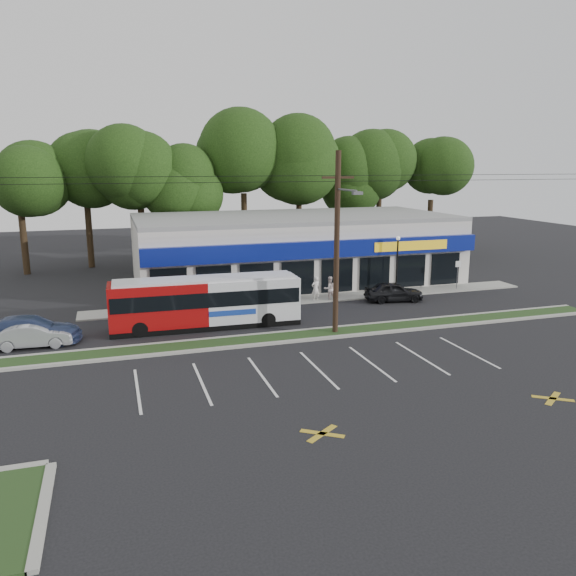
% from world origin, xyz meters
% --- Properties ---
extents(ground, '(120.00, 120.00, 0.00)m').
position_xyz_m(ground, '(0.00, 0.00, 0.00)').
color(ground, black).
rests_on(ground, ground).
extents(grass_strip, '(40.00, 1.60, 0.12)m').
position_xyz_m(grass_strip, '(0.00, 1.00, 0.06)').
color(grass_strip, '#213B18').
rests_on(grass_strip, ground).
extents(curb_south, '(40.00, 0.25, 0.14)m').
position_xyz_m(curb_south, '(0.00, 0.15, 0.07)').
color(curb_south, '#9E9E93').
rests_on(curb_south, ground).
extents(curb_north, '(40.00, 0.25, 0.14)m').
position_xyz_m(curb_north, '(0.00, 1.85, 0.07)').
color(curb_north, '#9E9E93').
rests_on(curb_north, ground).
extents(sidewalk, '(32.00, 2.20, 0.10)m').
position_xyz_m(sidewalk, '(5.00, 9.00, 0.05)').
color(sidewalk, '#9E9E93').
rests_on(sidewalk, ground).
extents(strip_mall, '(25.00, 12.55, 5.30)m').
position_xyz_m(strip_mall, '(5.50, 15.91, 2.65)').
color(strip_mall, beige).
rests_on(strip_mall, ground).
extents(utility_pole, '(50.00, 2.77, 10.00)m').
position_xyz_m(utility_pole, '(2.83, 0.93, 5.41)').
color(utility_pole, black).
rests_on(utility_pole, ground).
extents(lamp_post, '(0.30, 0.30, 4.25)m').
position_xyz_m(lamp_post, '(11.00, 8.80, 2.67)').
color(lamp_post, black).
rests_on(lamp_post, ground).
extents(sign_post, '(0.45, 0.10, 2.23)m').
position_xyz_m(sign_post, '(16.00, 8.57, 1.56)').
color(sign_post, '#59595E').
rests_on(sign_post, ground).
extents(tree_line, '(46.76, 6.76, 11.83)m').
position_xyz_m(tree_line, '(4.00, 26.00, 8.42)').
color(tree_line, black).
rests_on(tree_line, ground).
extents(metrobus, '(10.92, 2.61, 2.92)m').
position_xyz_m(metrobus, '(-3.64, 4.50, 1.55)').
color(metrobus, '#9C0C0D').
rests_on(metrobus, ground).
extents(car_dark, '(4.21, 2.27, 1.36)m').
position_xyz_m(car_dark, '(9.75, 6.83, 0.68)').
color(car_dark, black).
rests_on(car_dark, ground).
extents(car_silver, '(3.90, 1.45, 1.27)m').
position_xyz_m(car_silver, '(-12.82, 3.50, 0.64)').
color(car_silver, '#9EA1A6').
rests_on(car_silver, ground).
extents(car_blue, '(5.32, 2.67, 1.48)m').
position_xyz_m(car_blue, '(-13.00, 4.18, 0.74)').
color(car_blue, navy).
rests_on(car_blue, ground).
extents(pedestrian_a, '(0.72, 0.56, 1.74)m').
position_xyz_m(pedestrian_a, '(4.61, 8.50, 0.87)').
color(pedestrian_a, silver).
rests_on(pedestrian_a, ground).
extents(pedestrian_b, '(0.88, 0.71, 1.72)m').
position_xyz_m(pedestrian_b, '(5.56, 8.30, 0.86)').
color(pedestrian_b, beige).
rests_on(pedestrian_b, ground).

